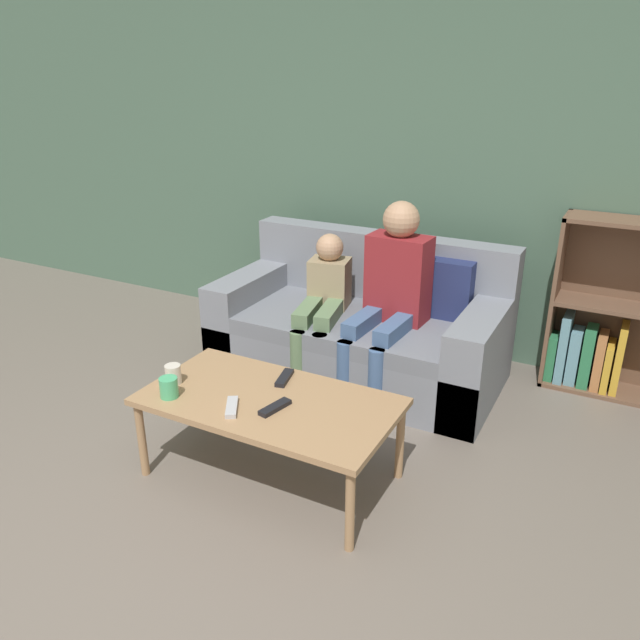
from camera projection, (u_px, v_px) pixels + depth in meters
The scene contains 12 objects.
ground_plane at pixel (85, 634), 2.20m from camera, with size 22.00×22.00×0.00m, color #70665B.
wall_back at pixel (403, 156), 4.12m from camera, with size 12.00×0.06×2.60m.
couch at pixel (361, 331), 3.97m from camera, with size 1.77×0.89×0.86m.
bookshelf at pixel (608, 324), 3.73m from camera, with size 0.74×0.28×1.06m.
coffee_table at pixel (269, 406), 2.90m from camera, with size 1.18×0.64×0.43m.
person_adult at pixel (393, 285), 3.66m from camera, with size 0.38×0.63×1.14m.
person_child at pixel (324, 299), 3.86m from camera, with size 0.36×0.65×0.89m.
cup_near at pixel (169, 387), 2.89m from camera, with size 0.09×0.09×0.10m.
cup_far at pixel (173, 374), 3.01m from camera, with size 0.08×0.08×0.10m.
tv_remote_0 at pixel (231, 407), 2.80m from camera, with size 0.13×0.17×0.02m.
tv_remote_1 at pixel (284, 378), 3.06m from camera, with size 0.09×0.18×0.02m.
tv_remote_2 at pixel (275, 407), 2.80m from camera, with size 0.08×0.18×0.02m.
Camera 1 is at (1.49, -1.04, 1.86)m, focal length 35.00 mm.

